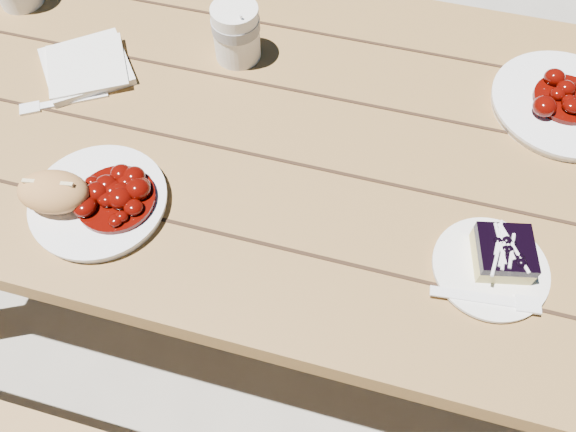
% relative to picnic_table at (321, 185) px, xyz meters
% --- Properties ---
extents(ground, '(60.00, 60.00, 0.00)m').
position_rel_picnic_table_xyz_m(ground, '(0.00, 0.00, -0.59)').
color(ground, gray).
rests_on(ground, ground).
extents(picnic_table, '(2.00, 1.55, 0.75)m').
position_rel_picnic_table_xyz_m(picnic_table, '(0.00, 0.00, 0.00)').
color(picnic_table, brown).
rests_on(picnic_table, ground).
extents(main_plate, '(0.21, 0.21, 0.02)m').
position_rel_picnic_table_xyz_m(main_plate, '(-0.31, -0.24, 0.17)').
color(main_plate, white).
rests_on(main_plate, picnic_table).
extents(goulash_stew, '(0.12, 0.12, 0.04)m').
position_rel_picnic_table_xyz_m(goulash_stew, '(-0.28, -0.23, 0.20)').
color(goulash_stew, '#500702').
rests_on(goulash_stew, main_plate).
extents(bread_roll, '(0.12, 0.09, 0.06)m').
position_rel_picnic_table_xyz_m(bread_roll, '(-0.37, -0.26, 0.21)').
color(bread_roll, '#BE8449').
rests_on(bread_roll, main_plate).
extents(dessert_plate, '(0.16, 0.16, 0.01)m').
position_rel_picnic_table_xyz_m(dessert_plate, '(0.29, -0.20, 0.17)').
color(dessert_plate, white).
rests_on(dessert_plate, picnic_table).
extents(blueberry_cake, '(0.09, 0.09, 0.05)m').
position_rel_picnic_table_xyz_m(blueberry_cake, '(0.30, -0.18, 0.19)').
color(blueberry_cake, '#E7D67E').
rests_on(blueberry_cake, dessert_plate).
extents(fork_dessert, '(0.16, 0.04, 0.00)m').
position_rel_picnic_table_xyz_m(fork_dessert, '(0.27, -0.25, 0.17)').
color(fork_dessert, white).
rests_on(fork_dessert, dessert_plate).
extents(coffee_cup, '(0.09, 0.09, 0.11)m').
position_rel_picnic_table_xyz_m(coffee_cup, '(-0.20, 0.14, 0.21)').
color(coffee_cup, white).
rests_on(coffee_cup, picnic_table).
extents(napkin_stack, '(0.21, 0.21, 0.01)m').
position_rel_picnic_table_xyz_m(napkin_stack, '(-0.46, 0.03, 0.17)').
color(napkin_stack, white).
rests_on(napkin_stack, picnic_table).
extents(fork_table, '(0.15, 0.10, 0.00)m').
position_rel_picnic_table_xyz_m(fork_table, '(-0.45, -0.05, 0.16)').
color(fork_table, white).
rests_on(fork_table, picnic_table).
extents(second_plate, '(0.25, 0.25, 0.02)m').
position_rel_picnic_table_xyz_m(second_plate, '(0.39, 0.16, 0.17)').
color(second_plate, white).
rests_on(second_plate, picnic_table).
extents(second_stew, '(0.11, 0.11, 0.04)m').
position_rel_picnic_table_xyz_m(second_stew, '(0.39, 0.16, 0.20)').
color(second_stew, '#500702').
rests_on(second_stew, second_plate).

